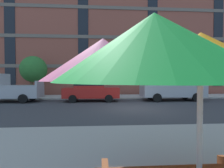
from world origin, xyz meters
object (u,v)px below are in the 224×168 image
(sedan_red, at_px, (91,89))
(patio_umbrella, at_px, (201,60))
(pickup_silver_midblock, at_px, (169,88))
(pickup_silver, at_px, (4,89))
(street_tree_left, at_px, (33,70))

(sedan_red, relative_size, patio_umbrella, 1.34)
(patio_umbrella, bearing_deg, pickup_silver_midblock, 69.40)
(sedan_red, bearing_deg, patio_umbrella, -82.25)
(pickup_silver_midblock, bearing_deg, sedan_red, -180.00)
(pickup_silver, distance_m, street_tree_left, 3.75)
(street_tree_left, bearing_deg, patio_umbrella, -65.28)
(street_tree_left, bearing_deg, pickup_silver_midblock, -14.71)
(pickup_silver, height_order, sedan_red, pickup_silver)
(street_tree_left, xyz_separation_m, patio_umbrella, (7.30, -15.87, -0.71))
(sedan_red, xyz_separation_m, pickup_silver_midblock, (6.50, 0.00, 0.08))
(pickup_silver, distance_m, sedan_red, 6.71)
(pickup_silver, relative_size, street_tree_left, 1.28)
(pickup_silver_midblock, xyz_separation_m, patio_umbrella, (-4.77, -12.70, 0.94))
(sedan_red, bearing_deg, street_tree_left, 150.39)
(street_tree_left, height_order, patio_umbrella, street_tree_left)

